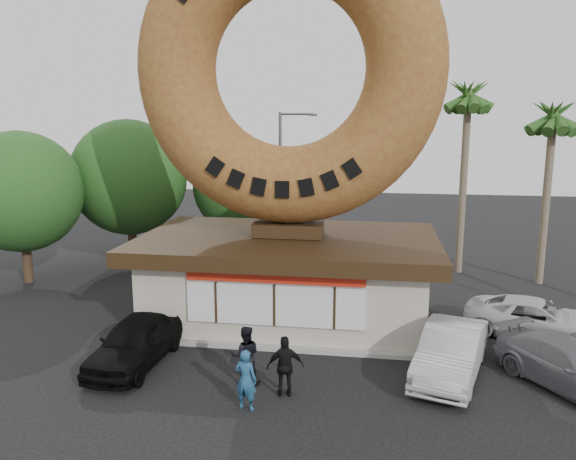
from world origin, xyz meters
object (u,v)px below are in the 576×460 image
(street_lamp, at_px, (283,177))
(person_left, at_px, (246,380))
(car_silver, at_px, (451,351))
(giant_donut, at_px, (288,69))
(car_white, at_px, (537,319))
(donut_shop, at_px, (288,274))
(person_center, at_px, (245,355))
(car_black, at_px, (135,341))
(car_grey, at_px, (572,366))
(person_right, at_px, (285,366))

(street_lamp, relative_size, person_left, 4.75)
(street_lamp, height_order, car_silver, street_lamp)
(giant_donut, bearing_deg, car_white, -3.62)
(donut_shop, bearing_deg, person_center, -93.93)
(car_black, relative_size, car_grey, 0.94)
(giant_donut, relative_size, person_right, 6.39)
(person_right, bearing_deg, person_left, 30.03)
(car_grey, bearing_deg, person_center, 151.85)
(donut_shop, bearing_deg, car_black, -130.45)
(car_white, bearing_deg, car_silver, 155.32)
(person_right, distance_m, car_silver, 5.15)
(car_grey, relative_size, car_white, 0.97)
(car_grey, bearing_deg, person_right, 156.48)
(person_right, bearing_deg, donut_shop, -96.19)
(car_black, bearing_deg, car_white, 20.98)
(street_lamp, xyz_separation_m, person_left, (1.80, -17.09, -3.64))
(car_black, bearing_deg, person_right, -11.96)
(person_right, distance_m, car_black, 5.18)
(car_white, bearing_deg, car_black, 126.84)
(street_lamp, bearing_deg, person_left, -83.98)
(person_left, distance_m, car_silver, 6.36)
(giant_donut, distance_m, street_lamp, 11.30)
(donut_shop, bearing_deg, person_right, -82.02)
(giant_donut, distance_m, car_grey, 13.27)
(street_lamp, xyz_separation_m, car_silver, (7.46, -14.17, -3.71))
(donut_shop, distance_m, car_black, 6.46)
(person_right, xyz_separation_m, car_grey, (8.06, 1.66, -0.19))
(giant_donut, distance_m, person_left, 11.11)
(car_grey, bearing_deg, car_black, 146.31)
(car_grey, bearing_deg, car_silver, 138.68)
(person_left, xyz_separation_m, person_center, (-0.34, 1.41, 0.05))
(person_center, distance_m, car_silver, 6.18)
(donut_shop, height_order, person_left, donut_shop)
(person_left, height_order, car_white, person_left)
(street_lamp, xyz_separation_m, car_white, (10.86, -10.57, -3.81))
(person_right, distance_m, car_grey, 8.23)
(street_lamp, height_order, car_grey, street_lamp)
(donut_shop, height_order, car_silver, donut_shop)
(giant_donut, bearing_deg, person_right, -82.04)
(person_left, relative_size, car_black, 0.38)
(person_center, xyz_separation_m, car_grey, (9.32, 1.15, -0.20))
(giant_donut, bearing_deg, car_silver, -36.71)
(street_lamp, relative_size, car_black, 1.81)
(giant_donut, distance_m, car_silver, 11.10)
(giant_donut, height_order, car_silver, giant_donut)
(giant_donut, relative_size, car_black, 2.53)
(person_center, height_order, car_silver, person_center)
(person_right, relative_size, car_white, 0.36)
(person_left, height_order, person_center, person_center)
(street_lamp, height_order, person_center, street_lamp)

